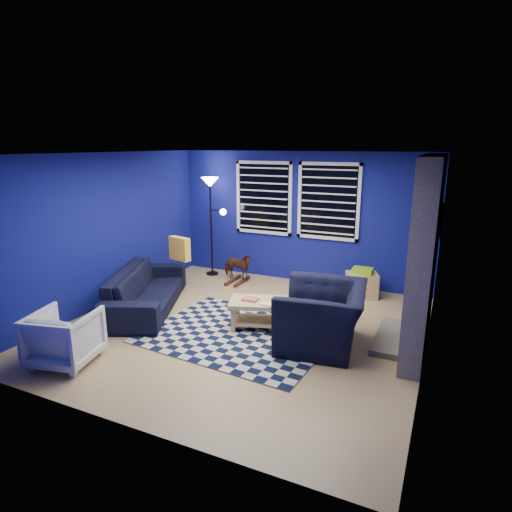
{
  "coord_description": "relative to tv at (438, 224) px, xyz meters",
  "views": [
    {
      "loc": [
        2.62,
        -5.21,
        2.63
      ],
      "look_at": [
        0.08,
        0.3,
        1.03
      ],
      "focal_mm": 30.0,
      "sensor_mm": 36.0,
      "label": 1
    }
  ],
  "objects": [
    {
      "name": "cabinet",
      "position": [
        -1.12,
        0.04,
        -1.16
      ],
      "size": [
        0.62,
        0.52,
        0.53
      ],
      "rotation": [
        0.0,
        0.0,
        0.37
      ],
      "color": "tan",
      "rests_on": "floor"
    },
    {
      "name": "armchair_big",
      "position": [
        -1.24,
        -2.03,
        -0.99
      ],
      "size": [
        1.4,
        1.27,
        0.82
      ],
      "primitive_type": "imported",
      "rotation": [
        0.0,
        0.0,
        -1.42
      ],
      "color": "black",
      "rests_on": "floor"
    },
    {
      "name": "tv",
      "position": [
        0.0,
        0.0,
        0.0
      ],
      "size": [
        0.07,
        1.0,
        0.58
      ],
      "color": "black",
      "rests_on": "wall_right"
    },
    {
      "name": "throw_pillow",
      "position": [
        -4.07,
        -1.19,
        -0.54
      ],
      "size": [
        0.45,
        0.23,
        0.41
      ],
      "primitive_type": "cube",
      "rotation": [
        0.0,
        0.0,
        -0.26
      ],
      "color": "yellow",
      "rests_on": "sofa"
    },
    {
      "name": "sofa",
      "position": [
        -4.22,
        -1.96,
        -1.07
      ],
      "size": [
        2.4,
        1.7,
        0.65
      ],
      "primitive_type": "imported",
      "rotation": [
        0.0,
        0.0,
        1.98
      ],
      "color": "black",
      "rests_on": "floor"
    },
    {
      "name": "coffee_table",
      "position": [
        -2.19,
        -1.91,
        -1.09
      ],
      "size": [
        1.02,
        0.78,
        0.45
      ],
      "rotation": [
        0.0,
        0.0,
        0.32
      ],
      "color": "tan",
      "rests_on": "rug"
    },
    {
      "name": "armchair_bent",
      "position": [
        -3.96,
        -3.83,
        -1.06
      ],
      "size": [
        0.88,
        0.89,
        0.68
      ],
      "primitive_type": "imported",
      "rotation": [
        0.0,
        0.0,
        3.38
      ],
      "color": "gray",
      "rests_on": "floor"
    },
    {
      "name": "wall_back",
      "position": [
        -2.45,
        0.5,
        -0.15
      ],
      "size": [
        5.0,
        0.0,
        5.0
      ],
      "primitive_type": "plane",
      "rotation": [
        1.57,
        0.0,
        0.0
      ],
      "color": "navy",
      "rests_on": "floor"
    },
    {
      "name": "rug",
      "position": [
        -2.39,
        -2.22,
        -1.39
      ],
      "size": [
        2.65,
        2.2,
        0.02
      ],
      "primitive_type": "cube",
      "rotation": [
        0.0,
        0.0,
        -0.08
      ],
      "color": "black",
      "rests_on": "floor"
    },
    {
      "name": "fireplace",
      "position": [
        -0.09,
        -1.5,
        -0.2
      ],
      "size": [
        0.65,
        2.0,
        2.5
      ],
      "color": "gray",
      "rests_on": "floor"
    },
    {
      "name": "wall_right",
      "position": [
        0.05,
        -2.0,
        -0.15
      ],
      "size": [
        0.0,
        5.0,
        5.0
      ],
      "primitive_type": "plane",
      "rotation": [
        1.57,
        0.0,
        -1.57
      ],
      "color": "navy",
      "rests_on": "floor"
    },
    {
      "name": "window_right",
      "position": [
        -1.9,
        0.46,
        0.2
      ],
      "size": [
        1.17,
        0.06,
        1.42
      ],
      "color": "black",
      "rests_on": "wall_back"
    },
    {
      "name": "rocking_horse",
      "position": [
        -3.49,
        -0.14,
        -1.07
      ],
      "size": [
        0.28,
        0.62,
        0.52
      ],
      "primitive_type": "imported",
      "rotation": [
        0.0,
        0.0,
        1.57
      ],
      "color": "#462616",
      "rests_on": "floor"
    },
    {
      "name": "ceiling",
      "position": [
        -2.45,
        -2.0,
        1.1
      ],
      "size": [
        5.0,
        5.0,
        0.0
      ],
      "primitive_type": "plane",
      "rotation": [
        3.14,
        0.0,
        0.0
      ],
      "color": "white",
      "rests_on": "wall_back"
    },
    {
      "name": "window_left",
      "position": [
        -3.2,
        0.46,
        0.2
      ],
      "size": [
        1.17,
        0.06,
        1.42
      ],
      "color": "black",
      "rests_on": "wall_back"
    },
    {
      "name": "wall_left",
      "position": [
        -4.95,
        -2.0,
        -0.15
      ],
      "size": [
        0.0,
        5.0,
        5.0
      ],
      "primitive_type": "plane",
      "rotation": [
        1.57,
        0.0,
        1.57
      ],
      "color": "navy",
      "rests_on": "floor"
    },
    {
      "name": "floor_lamp",
      "position": [
        -4.19,
        0.13,
        0.23
      ],
      "size": [
        0.54,
        0.33,
        1.99
      ],
      "color": "black",
      "rests_on": "floor"
    },
    {
      "name": "floor",
      "position": [
        -2.45,
        -2.0,
        -1.4
      ],
      "size": [
        5.0,
        5.0,
        0.0
      ],
      "primitive_type": "plane",
      "color": "tan",
      "rests_on": "ground"
    }
  ]
}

